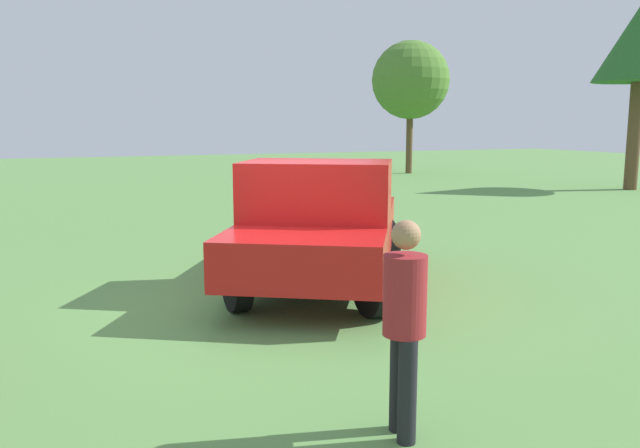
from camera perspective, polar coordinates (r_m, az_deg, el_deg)
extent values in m
plane|color=#5B8C47|center=(8.40, -4.36, -7.09)|extent=(80.00, 80.00, 0.00)
cylinder|color=black|center=(10.72, -3.42, -1.38)|extent=(0.79, 0.22, 0.79)
cylinder|color=black|center=(10.51, 5.67, -1.61)|extent=(0.79, 0.22, 0.79)
cylinder|color=black|center=(8.01, -7.48, -5.00)|extent=(0.79, 0.22, 0.79)
cylinder|color=black|center=(7.74, 4.76, -5.45)|extent=(0.79, 0.22, 0.79)
cube|color=red|center=(10.44, 1.03, 0.25)|extent=(2.55, 2.63, 0.64)
cube|color=red|center=(8.81, -0.24, 1.12)|extent=(2.25, 2.44, 1.40)
cube|color=slate|center=(8.76, -0.25, 3.97)|extent=(1.98, 2.20, 0.48)
cube|color=red|center=(8.01, -1.16, -2.57)|extent=(2.86, 2.81, 0.60)
cube|color=silver|center=(11.29, 1.54, -0.43)|extent=(1.09, 1.70, 0.16)
cylinder|color=black|center=(4.99, 7.08, -13.76)|extent=(0.14, 0.14, 0.79)
cylinder|color=black|center=(4.82, 7.83, -14.65)|extent=(0.14, 0.14, 0.79)
cylinder|color=maroon|center=(4.68, 7.62, -6.35)|extent=(0.38, 0.38, 0.60)
sphere|color=#A87A56|center=(4.58, 7.73, -0.97)|extent=(0.21, 0.21, 0.21)
cylinder|color=brown|center=(30.47, 8.02, 7.58)|extent=(0.30, 0.30, 3.25)
sphere|color=#4C7A2D|center=(30.53, 8.13, 12.67)|extent=(3.60, 3.60, 3.60)
cylinder|color=brown|center=(25.17, 26.32, 7.06)|extent=(0.45, 0.45, 3.77)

